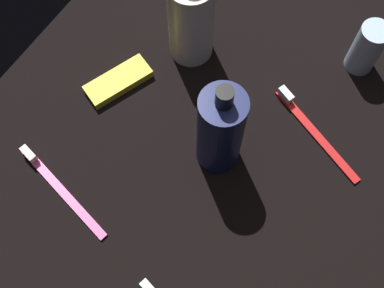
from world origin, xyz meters
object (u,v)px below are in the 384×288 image
lotion_bottle (220,131)px  snack_bar_yellow (118,81)px  bodywash_bottle (191,19)px  toothbrush_pink (58,186)px  deodorant_stick (367,48)px  toothbrush_red (312,128)px

lotion_bottle → snack_bar_yellow: size_ratio=1.83×
lotion_bottle → bodywash_bottle: bearing=44.7°
lotion_bottle → toothbrush_pink: (-16.63, 16.36, -7.69)cm
toothbrush_pink → snack_bar_yellow: toothbrush_pink is taller
toothbrush_pink → deodorant_stick: bearing=-33.0°
bodywash_bottle → snack_bar_yellow: bodywash_bottle is taller
snack_bar_yellow → lotion_bottle: bearing=-72.9°
bodywash_bottle → toothbrush_red: (-2.33, -22.87, -7.28)cm
bodywash_bottle → deodorant_stick: bodywash_bottle is taller
bodywash_bottle → lotion_bottle: bearing=-135.3°
toothbrush_pink → snack_bar_yellow: bearing=8.3°
toothbrush_red → toothbrush_pink: bearing=136.4°
lotion_bottle → toothbrush_red: lotion_bottle is taller
bodywash_bottle → toothbrush_pink: 30.88cm
lotion_bottle → snack_bar_yellow: 20.56cm
lotion_bottle → toothbrush_red: 16.55cm
bodywash_bottle → deodorant_stick: size_ratio=1.93×
toothbrush_pink → snack_bar_yellow: size_ratio=1.71×
toothbrush_pink → toothbrush_red: same height
toothbrush_red → deodorant_stick: bearing=-3.7°
deodorant_stick → toothbrush_red: bearing=176.3°
deodorant_stick → toothbrush_red: (-14.23, 0.91, -3.90)cm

